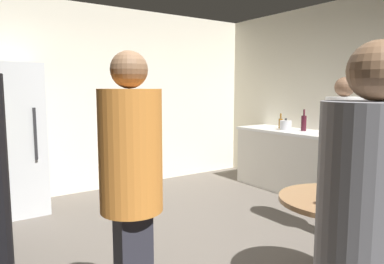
{
  "coord_description": "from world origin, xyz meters",
  "views": [
    {
      "loc": [
        -1.87,
        -2.5,
        1.5
      ],
      "look_at": [
        0.31,
        0.67,
        1.04
      ],
      "focal_mm": 33.39,
      "sensor_mm": 36.0,
      "label": 1
    }
  ],
  "objects_px": {
    "refrigerator": "(11,140)",
    "plastic_cup_red": "(330,198)",
    "beer_bottle_amber": "(378,193)",
    "wine_bottle_on_counter": "(304,123)",
    "foreground_table": "(336,213)",
    "kettle": "(286,125)",
    "beer_bottle_brown": "(345,193)",
    "person_in_white_shirt": "(342,147)",
    "person_in_orange_shirt": "(131,182)",
    "person_in_gray_shirt": "(368,249)",
    "beer_bottle_on_counter": "(281,123)"
  },
  "relations": [
    {
      "from": "kettle",
      "to": "beer_bottle_brown",
      "type": "bearing_deg",
      "value": -131.8
    },
    {
      "from": "beer_bottle_brown",
      "to": "wine_bottle_on_counter",
      "type": "bearing_deg",
      "value": 43.43
    },
    {
      "from": "beer_bottle_brown",
      "to": "refrigerator",
      "type": "bearing_deg",
      "value": 114.24
    },
    {
      "from": "beer_bottle_amber",
      "to": "plastic_cup_red",
      "type": "xyz_separation_m",
      "value": [
        -0.29,
        0.16,
        -0.03
      ]
    },
    {
      "from": "person_in_white_shirt",
      "to": "beer_bottle_brown",
      "type": "bearing_deg",
      "value": 24.89
    },
    {
      "from": "foreground_table",
      "to": "wine_bottle_on_counter",
      "type": "bearing_deg",
      "value": 43.0
    },
    {
      "from": "person_in_orange_shirt",
      "to": "person_in_gray_shirt",
      "type": "bearing_deg",
      "value": -64.97
    },
    {
      "from": "refrigerator",
      "to": "person_in_gray_shirt",
      "type": "relative_size",
      "value": 1.09
    },
    {
      "from": "beer_bottle_brown",
      "to": "kettle",
      "type": "bearing_deg",
      "value": 48.2
    },
    {
      "from": "refrigerator",
      "to": "plastic_cup_red",
      "type": "relative_size",
      "value": 16.36
    },
    {
      "from": "foreground_table",
      "to": "beer_bottle_brown",
      "type": "height_order",
      "value": "beer_bottle_brown"
    },
    {
      "from": "refrigerator",
      "to": "wine_bottle_on_counter",
      "type": "bearing_deg",
      "value": -21.07
    },
    {
      "from": "kettle",
      "to": "plastic_cup_red",
      "type": "bearing_deg",
      "value": -133.85
    },
    {
      "from": "beer_bottle_amber",
      "to": "person_in_gray_shirt",
      "type": "height_order",
      "value": "person_in_gray_shirt"
    },
    {
      "from": "beer_bottle_amber",
      "to": "foreground_table",
      "type": "bearing_deg",
      "value": 110.55
    },
    {
      "from": "refrigerator",
      "to": "beer_bottle_brown",
      "type": "relative_size",
      "value": 7.83
    },
    {
      "from": "refrigerator",
      "to": "kettle",
      "type": "distance_m",
      "value": 3.69
    },
    {
      "from": "person_in_gray_shirt",
      "to": "person_in_white_shirt",
      "type": "distance_m",
      "value": 2.46
    },
    {
      "from": "beer_bottle_on_counter",
      "to": "plastic_cup_red",
      "type": "relative_size",
      "value": 2.09
    },
    {
      "from": "plastic_cup_red",
      "to": "person_in_orange_shirt",
      "type": "height_order",
      "value": "person_in_orange_shirt"
    },
    {
      "from": "plastic_cup_red",
      "to": "beer_bottle_amber",
      "type": "bearing_deg",
      "value": -28.94
    },
    {
      "from": "kettle",
      "to": "plastic_cup_red",
      "type": "relative_size",
      "value": 2.22
    },
    {
      "from": "wine_bottle_on_counter",
      "to": "beer_bottle_brown",
      "type": "bearing_deg",
      "value": -136.57
    },
    {
      "from": "refrigerator",
      "to": "beer_bottle_brown",
      "type": "distance_m",
      "value": 3.71
    },
    {
      "from": "kettle",
      "to": "beer_bottle_brown",
      "type": "distance_m",
      "value": 2.97
    },
    {
      "from": "plastic_cup_red",
      "to": "person_in_orange_shirt",
      "type": "xyz_separation_m",
      "value": [
        -1.22,
        0.39,
        0.2
      ]
    },
    {
      "from": "wine_bottle_on_counter",
      "to": "person_in_gray_shirt",
      "type": "relative_size",
      "value": 0.19
    },
    {
      "from": "plastic_cup_red",
      "to": "person_in_gray_shirt",
      "type": "height_order",
      "value": "person_in_gray_shirt"
    },
    {
      "from": "plastic_cup_red",
      "to": "person_in_gray_shirt",
      "type": "relative_size",
      "value": 0.07
    },
    {
      "from": "refrigerator",
      "to": "kettle",
      "type": "relative_size",
      "value": 7.38
    },
    {
      "from": "refrigerator",
      "to": "kettle",
      "type": "xyz_separation_m",
      "value": [
        3.5,
        -1.18,
        0.07
      ]
    },
    {
      "from": "person_in_orange_shirt",
      "to": "person_in_white_shirt",
      "type": "height_order",
      "value": "person_in_orange_shirt"
    },
    {
      "from": "refrigerator",
      "to": "foreground_table",
      "type": "height_order",
      "value": "refrigerator"
    },
    {
      "from": "wine_bottle_on_counter",
      "to": "foreground_table",
      "type": "height_order",
      "value": "wine_bottle_on_counter"
    },
    {
      "from": "kettle",
      "to": "person_in_white_shirt",
      "type": "height_order",
      "value": "person_in_white_shirt"
    },
    {
      "from": "wine_bottle_on_counter",
      "to": "kettle",
      "type": "bearing_deg",
      "value": 119.81
    },
    {
      "from": "foreground_table",
      "to": "refrigerator",
      "type": "bearing_deg",
      "value": 116.28
    },
    {
      "from": "beer_bottle_brown",
      "to": "person_in_orange_shirt",
      "type": "bearing_deg",
      "value": 162.11
    },
    {
      "from": "beer_bottle_amber",
      "to": "plastic_cup_red",
      "type": "distance_m",
      "value": 0.33
    },
    {
      "from": "beer_bottle_brown",
      "to": "person_in_white_shirt",
      "type": "xyz_separation_m",
      "value": [
        1.02,
        0.69,
        0.12
      ]
    },
    {
      "from": "kettle",
      "to": "beer_bottle_brown",
      "type": "height_order",
      "value": "kettle"
    },
    {
      "from": "person_in_white_shirt",
      "to": "wine_bottle_on_counter",
      "type": "bearing_deg",
      "value": -138.73
    },
    {
      "from": "wine_bottle_on_counter",
      "to": "beer_bottle_brown",
      "type": "distance_m",
      "value": 2.9
    },
    {
      "from": "person_in_white_shirt",
      "to": "refrigerator",
      "type": "bearing_deg",
      "value": -55.7
    },
    {
      "from": "beer_bottle_amber",
      "to": "person_in_orange_shirt",
      "type": "xyz_separation_m",
      "value": [
        -1.51,
        0.55,
        0.18
      ]
    },
    {
      "from": "refrigerator",
      "to": "person_in_white_shirt",
      "type": "distance_m",
      "value": 3.71
    },
    {
      "from": "wine_bottle_on_counter",
      "to": "foreground_table",
      "type": "bearing_deg",
      "value": -137.0
    },
    {
      "from": "plastic_cup_red",
      "to": "person_in_white_shirt",
      "type": "relative_size",
      "value": 0.07
    },
    {
      "from": "plastic_cup_red",
      "to": "person_in_gray_shirt",
      "type": "xyz_separation_m",
      "value": [
        -0.89,
        -0.75,
        0.18
      ]
    },
    {
      "from": "kettle",
      "to": "beer_bottle_amber",
      "type": "distance_m",
      "value": 2.95
    }
  ]
}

